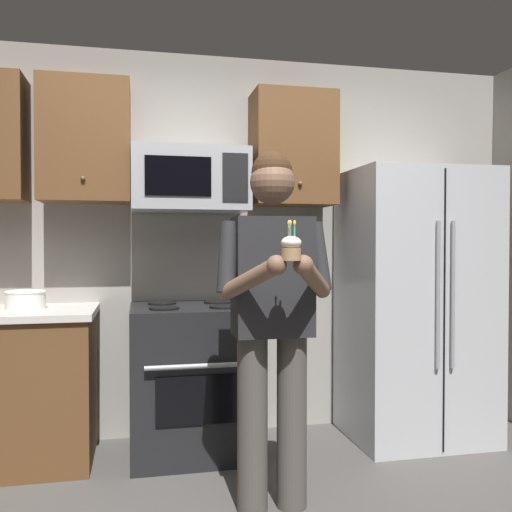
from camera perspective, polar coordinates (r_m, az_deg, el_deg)
wall_back at (r=3.86m, az=-4.97°, el=1.13°), size 4.40×0.10×2.60m
oven_range at (r=3.56m, az=-6.60°, el=-12.52°), size 0.76×0.70×0.93m
microwave at (r=3.60m, az=-6.83°, el=7.81°), size 0.74×0.41×0.40m
refrigerator at (r=3.88m, az=16.14°, el=-4.83°), size 0.90×0.75×1.80m
cabinet_row_upper at (r=3.68m, az=-16.05°, el=11.25°), size 2.78×0.36×0.76m
bowl_large_white at (r=3.58m, az=-22.74°, el=-4.15°), size 0.24×0.24×0.11m
person at (r=2.70m, az=1.75°, el=-5.41°), size 0.60×0.48×1.76m
cupcake at (r=2.37m, az=3.66°, el=0.87°), size 0.09×0.09×0.17m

